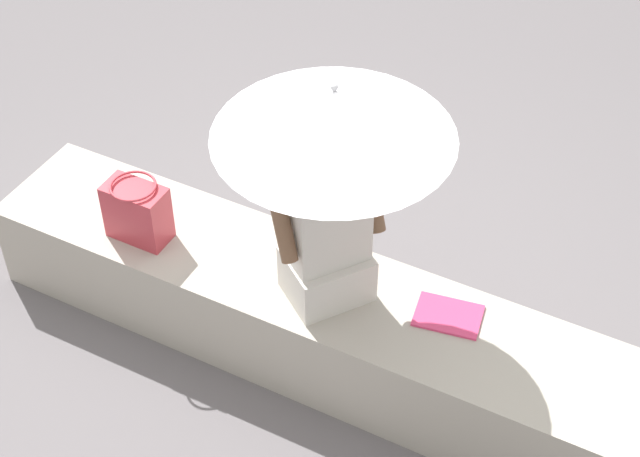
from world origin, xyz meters
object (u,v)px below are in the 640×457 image
Objects in this scene: person_seated at (327,226)px; magazine at (448,316)px; handbag_black at (137,211)px; parasol at (334,114)px.

person_seated is 0.66m from magazine.
handbag_black reaches higher than magazine.
parasol reaches higher than handbag_black.
parasol is at bearing 3.17° from handbag_black.
person_seated is 0.60m from parasol.
parasol is 3.99× the size of magazine.
person_seated reaches higher than handbag_black.
parasol is 3.69× the size of handbag_black.
person_seated is 0.81× the size of parasol.
person_seated is at bearing -177.87° from magazine.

